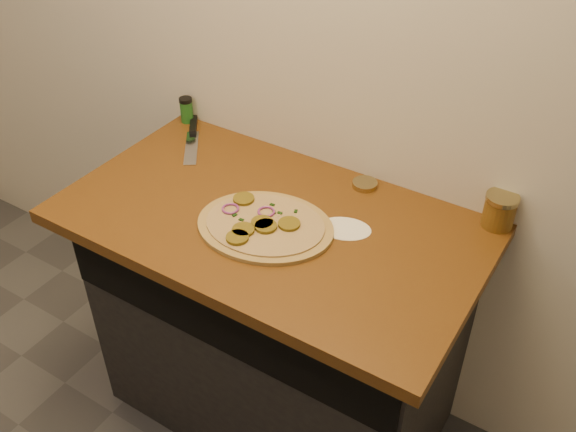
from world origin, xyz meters
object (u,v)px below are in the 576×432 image
Objects in this scene: chefs_knife at (193,136)px; spice_shaker at (186,110)px; pizza at (264,225)px; salsa_jar at (500,210)px.

spice_shaker is (-0.08, 0.08, 0.04)m from chefs_knife.
pizza is at bearing -30.29° from chefs_knife.
salsa_jar reaches higher than spice_shaker.
pizza is 4.94× the size of spice_shaker.
salsa_jar is at bearing 0.00° from spice_shaker.
pizza is 4.50× the size of salsa_jar.
pizza is 1.68× the size of chefs_knife.
spice_shaker is at bearing 180.00° from salsa_jar.
spice_shaker is at bearing 137.93° from chefs_knife.
chefs_knife is at bearing -175.78° from salsa_jar.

